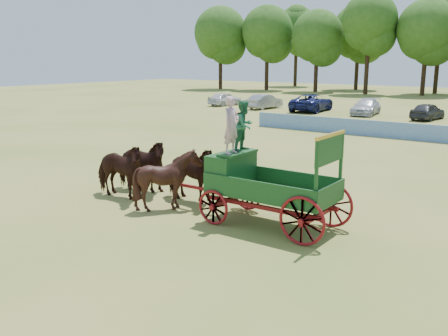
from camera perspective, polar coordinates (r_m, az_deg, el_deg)
ground at (r=15.69m, az=12.74°, el=-6.42°), size 160.00×160.00×0.00m
horse_lead_left at (r=18.43m, az=-11.96°, el=-0.27°), size 2.53×1.35×2.05m
horse_lead_right at (r=19.17m, az=-9.54°, el=0.31°), size 2.58×1.51×2.05m
horse_wheel_left at (r=16.77m, az=-6.43°, el=-1.33°), size 2.11×1.94×2.05m
horse_wheel_right at (r=17.57m, az=-4.02°, el=-0.65°), size 2.42×1.11×2.05m
farm_dray at (r=15.30m, az=3.15°, el=-0.05°), size 6.00×2.00×3.88m
sponsor_banner at (r=32.75m, az=23.80°, el=3.54°), size 26.00×0.08×1.05m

